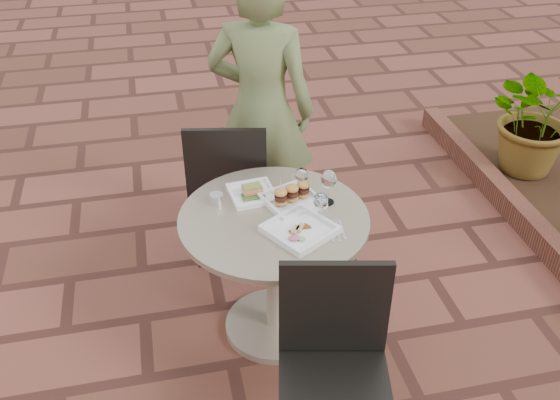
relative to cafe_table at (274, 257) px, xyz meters
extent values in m
plane|color=brown|center=(0.16, 0.22, -0.48)|extent=(60.00, 60.00, 0.00)
cylinder|color=gray|center=(0.00, 0.00, -0.46)|extent=(0.52, 0.52, 0.04)
cylinder|color=gray|center=(0.00, 0.00, -0.13)|extent=(0.08, 0.08, 0.70)
cylinder|color=gray|center=(0.00, 0.00, 0.23)|extent=(0.90, 0.90, 0.03)
cube|color=black|center=(-0.11, 0.73, -0.03)|extent=(0.52, 0.52, 0.03)
cube|color=black|center=(-0.15, 0.54, 0.22)|extent=(0.44, 0.12, 0.46)
cylinder|color=black|center=(0.12, 0.88, -0.26)|extent=(0.02, 0.02, 0.44)
cylinder|color=black|center=(-0.26, 0.96, -0.26)|extent=(0.02, 0.02, 0.44)
cylinder|color=black|center=(0.04, 0.51, -0.26)|extent=(0.02, 0.02, 0.44)
cylinder|color=black|center=(-0.33, 0.59, -0.26)|extent=(0.02, 0.02, 0.44)
cube|color=black|center=(0.07, -0.81, -0.03)|extent=(0.52, 0.52, 0.03)
cube|color=black|center=(0.12, -0.61, 0.22)|extent=(0.44, 0.12, 0.46)
cylinder|color=black|center=(-0.07, -0.58, -0.26)|extent=(0.02, 0.02, 0.44)
cylinder|color=black|center=(0.30, -0.66, -0.26)|extent=(0.02, 0.02, 0.44)
imported|color=#5E6B3B|center=(0.11, 0.87, 0.37)|extent=(0.74, 0.63, 1.71)
cube|color=white|center=(-0.07, 0.20, 0.25)|extent=(0.24, 0.24, 0.01)
cube|color=#E17C4F|center=(-0.07, 0.20, 0.28)|extent=(0.10, 0.07, 0.03)
cube|color=olive|center=(-0.07, 0.20, 0.30)|extent=(0.10, 0.07, 0.01)
cube|color=white|center=(0.11, 0.09, 0.25)|extent=(0.32, 0.32, 0.01)
cube|color=white|center=(0.09, -0.14, 0.25)|extent=(0.37, 0.37, 0.01)
ellipsoid|color=#C75281|center=(0.05, -0.21, 0.27)|extent=(0.05, 0.04, 0.02)
cylinder|color=white|center=(0.20, -0.08, 0.25)|extent=(0.06, 0.06, 0.00)
cylinder|color=white|center=(0.20, -0.08, 0.28)|extent=(0.01, 0.01, 0.07)
ellipsoid|color=white|center=(0.20, -0.08, 0.36)|extent=(0.07, 0.07, 0.08)
cylinder|color=white|center=(0.20, -0.08, 0.36)|extent=(0.05, 0.05, 0.04)
cylinder|color=white|center=(0.17, 0.15, 0.25)|extent=(0.05, 0.05, 0.00)
cylinder|color=white|center=(0.17, 0.15, 0.28)|extent=(0.01, 0.01, 0.07)
ellipsoid|color=white|center=(0.17, 0.15, 0.36)|extent=(0.07, 0.07, 0.08)
cylinder|color=white|center=(0.28, 0.06, 0.25)|extent=(0.06, 0.06, 0.00)
cylinder|color=white|center=(0.28, 0.06, 0.29)|extent=(0.01, 0.01, 0.08)
ellipsoid|color=white|center=(0.28, 0.06, 0.38)|extent=(0.08, 0.08, 0.10)
cylinder|color=silver|center=(-0.25, 0.17, 0.27)|extent=(0.08, 0.08, 0.05)
cube|color=brown|center=(1.76, 0.52, -0.41)|extent=(0.12, 3.00, 0.15)
imported|color=#33662D|center=(2.13, 1.11, -0.01)|extent=(0.87, 0.79, 0.83)
camera|label=1|loc=(-0.48, -2.32, 1.96)|focal=40.00mm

